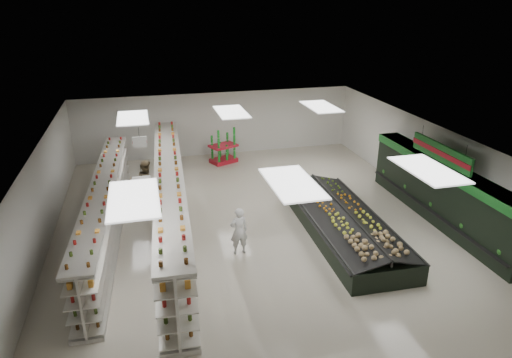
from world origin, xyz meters
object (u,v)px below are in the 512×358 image
object	(u,v)px
gondola_left	(106,212)
gondola_center	(171,202)
shopper_main	(239,231)
produce_island	(344,223)
soda_endcap	(223,147)
shopper_background	(147,182)

from	to	relation	value
gondola_left	gondola_center	bearing A→B (deg)	1.12
shopper_main	produce_island	bearing A→B (deg)	178.55
soda_endcap	shopper_main	size ratio (longest dim) A/B	1.02
shopper_main	gondola_left	bearing A→B (deg)	-34.99
gondola_center	soda_endcap	bearing A→B (deg)	67.55
gondola_center	shopper_background	distance (m)	2.53
produce_island	soda_endcap	xyz separation A→B (m)	(-2.65, 8.27, 0.33)
shopper_main	shopper_background	size ratio (longest dim) A/B	0.90
shopper_main	soda_endcap	bearing A→B (deg)	-103.04
gondola_center	soda_endcap	world-z (taller)	gondola_center
gondola_left	shopper_background	distance (m)	2.76
gondola_left	shopper_background	bearing A→B (deg)	61.42
gondola_center	soda_endcap	xyz separation A→B (m)	(3.01, 6.33, -0.23)
gondola_left	soda_endcap	size ratio (longest dim) A/B	6.76
produce_island	shopper_main	xyz separation A→B (m)	(-3.73, -0.29, 0.34)
produce_island	shopper_background	xyz separation A→B (m)	(-6.40, 4.35, 0.43)
soda_endcap	gondola_left	bearing A→B (deg)	-129.61
produce_island	shopper_main	world-z (taller)	shopper_main
gondola_center	shopper_main	world-z (taller)	gondola_center
gondola_center	soda_endcap	distance (m)	7.02
shopper_main	shopper_background	xyz separation A→B (m)	(-2.67, 4.64, 0.09)
gondola_center	produce_island	distance (m)	6.01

